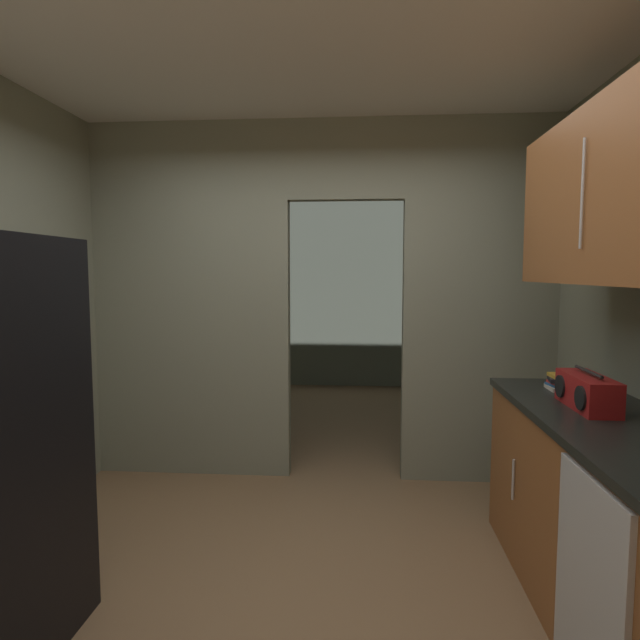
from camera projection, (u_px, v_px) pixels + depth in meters
name	position (u px, v px, depth m)	size (l,w,h in m)	color
ground	(292.00, 609.00, 2.54)	(20.00, 20.00, 0.00)	brown
kitchen_overhead_slab	(302.00, 49.00, 2.80)	(3.92, 7.42, 0.06)	silver
kitchen_partition	(314.00, 293.00, 4.11)	(3.52, 0.12, 2.72)	gray
adjoining_room_shell	(335.00, 292.00, 6.37)	(3.52, 3.44, 2.72)	gray
lower_cabinet_run	(610.00, 523.00, 2.41)	(0.64, 1.92, 0.93)	brown
dishwasher	(589.00, 598.00, 1.90)	(0.02, 0.56, 0.87)	#B7BABC
upper_cabinet_counterside	(627.00, 193.00, 2.28)	(0.36, 1.73, 0.78)	brown
boombox	(587.00, 392.00, 2.59)	(0.17, 0.43, 0.19)	maroon
book_stack	(560.00, 382.00, 3.00)	(0.15, 0.17, 0.09)	beige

